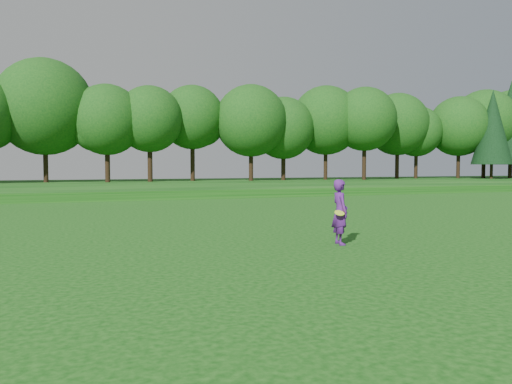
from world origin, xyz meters
name	(u,v)px	position (x,y,z in m)	size (l,w,h in m)	color
ground	(282,242)	(0.00, 0.00, 0.00)	(140.00, 140.00, 0.00)	#0C3E0B
berm	(134,187)	(0.00, 34.00, 0.30)	(130.00, 30.00, 0.60)	#0C3E0B
walking_path	(160,199)	(0.00, 20.00, 0.02)	(130.00, 1.60, 0.04)	gray
treeline	(128,106)	(0.00, 38.00, 8.10)	(104.00, 7.00, 15.00)	#0F4212
woman	(340,212)	(1.35, -0.93, 0.92)	(0.57, 0.75, 1.83)	#551B7A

